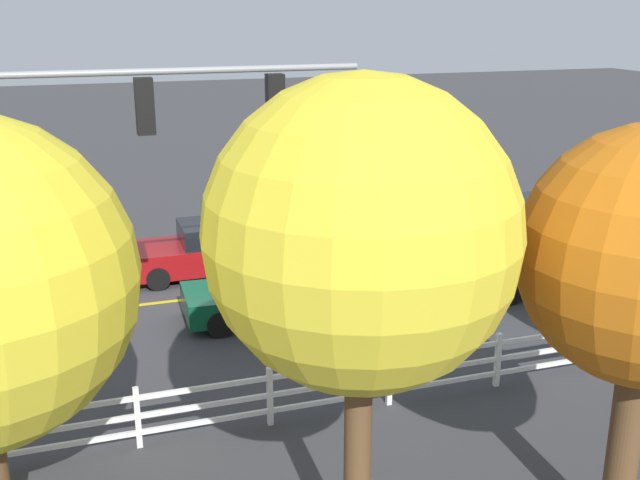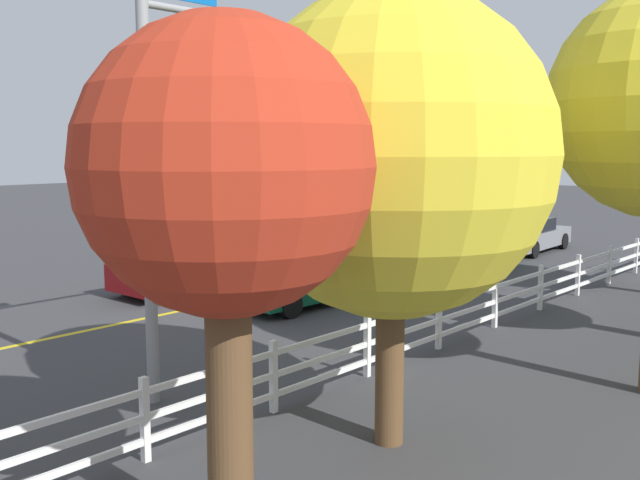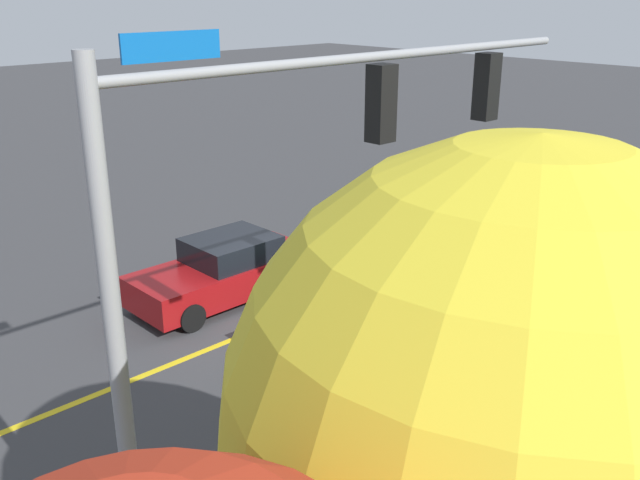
% 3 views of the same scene
% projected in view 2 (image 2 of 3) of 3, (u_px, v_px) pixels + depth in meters
% --- Properties ---
extents(ground_plane, '(120.00, 120.00, 0.00)m').
position_uv_depth(ground_plane, '(239.00, 299.00, 19.58)').
color(ground_plane, '#38383A').
extents(lane_center_stripe, '(28.00, 0.16, 0.01)m').
position_uv_depth(lane_center_stripe, '(334.00, 278.00, 22.54)').
color(lane_center_stripe, gold).
rests_on(lane_center_stripe, ground_plane).
extents(signal_assembly, '(8.08, 0.38, 6.70)m').
position_uv_depth(signal_assembly, '(266.00, 111.00, 13.02)').
color(signal_assembly, gray).
rests_on(signal_assembly, ground_plane).
extents(car_0, '(4.59, 1.98, 1.51)m').
position_uv_depth(car_0, '(194.00, 266.00, 20.65)').
color(car_0, maroon).
rests_on(car_0, ground_plane).
extents(car_1, '(4.55, 2.00, 1.42)m').
position_uv_depth(car_1, '(309.00, 278.00, 18.92)').
color(car_1, '#0C4C2D').
rests_on(car_1, ground_plane).
extents(car_2, '(4.27, 2.09, 1.43)m').
position_uv_depth(car_2, '(461.00, 249.00, 24.18)').
color(car_2, '#0C4C2D').
rests_on(car_2, ground_plane).
extents(car_3, '(4.09, 2.04, 1.44)m').
position_uv_depth(car_3, '(401.00, 235.00, 27.94)').
color(car_3, '#0C4C2D').
rests_on(car_3, ground_plane).
extents(car_4, '(4.58, 2.05, 1.34)m').
position_uv_depth(car_4, '(529.00, 235.00, 28.15)').
color(car_4, slate).
rests_on(car_4, ground_plane).
extents(white_rail_fence, '(26.10, 0.10, 1.15)m').
position_uv_depth(white_rail_fence, '(519.00, 294.00, 17.29)').
color(white_rail_fence, white).
rests_on(white_rail_fence, ground_plane).
extents(tree_0, '(4.39, 4.39, 6.21)m').
position_uv_depth(tree_0, '(392.00, 155.00, 9.59)').
color(tree_0, brown).
rests_on(tree_0, ground_plane).
extents(tree_3, '(2.90, 2.90, 5.40)m').
position_uv_depth(tree_3, '(226.00, 173.00, 6.86)').
color(tree_3, brown).
rests_on(tree_3, ground_plane).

